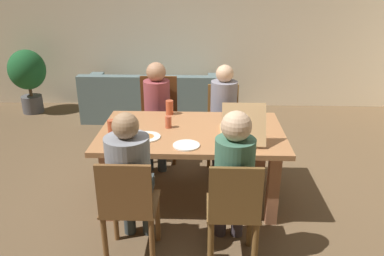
# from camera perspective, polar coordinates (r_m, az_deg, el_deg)

# --- Properties ---
(ground_plane) EXTENTS (20.00, 20.00, 0.00)m
(ground_plane) POSITION_cam_1_polar(r_m,az_deg,el_deg) (3.88, -0.05, -10.28)
(ground_plane) COLOR brown
(back_wall) EXTENTS (7.43, 0.12, 2.94)m
(back_wall) POSITION_cam_1_polar(r_m,az_deg,el_deg) (6.35, 0.97, 16.46)
(back_wall) COLOR beige
(back_wall) RESTS_ON ground
(dining_table) EXTENTS (1.71, 1.05, 0.72)m
(dining_table) POSITION_cam_1_polar(r_m,az_deg,el_deg) (3.59, -0.06, -1.98)
(dining_table) COLOR #AD7246
(dining_table) RESTS_ON ground
(chair_0) EXTENTS (0.38, 0.44, 0.88)m
(chair_0) POSITION_cam_1_polar(r_m,az_deg,el_deg) (4.50, 4.65, 1.25)
(chair_0) COLOR #8F5D29
(chair_0) RESTS_ON ground
(person_0) EXTENTS (0.30, 0.51, 1.16)m
(person_0) POSITION_cam_1_polar(r_m,az_deg,el_deg) (4.30, 4.81, 2.96)
(person_0) COLOR #322F3F
(person_0) RESTS_ON ground
(chair_1) EXTENTS (0.46, 0.40, 0.97)m
(chair_1) POSITION_cam_1_polar(r_m,az_deg,el_deg) (4.55, -5.05, 2.04)
(chair_1) COLOR brown
(chair_1) RESTS_ON ground
(person_1) EXTENTS (0.30, 0.52, 1.18)m
(person_1) POSITION_cam_1_polar(r_m,az_deg,el_deg) (4.35, -5.36, 3.37)
(person_1) COLOR #2C3740
(person_1) RESTS_ON ground
(chair_2) EXTENTS (0.39, 0.39, 0.89)m
(chair_2) POSITION_cam_1_polar(r_m,az_deg,el_deg) (2.83, 6.22, -12.53)
(chair_2) COLOR brown
(chair_2) RESTS_ON ground
(person_2) EXTENTS (0.29, 0.49, 1.22)m
(person_2) POSITION_cam_1_polar(r_m,az_deg,el_deg) (2.82, 6.24, -6.90)
(person_2) COLOR #3B3236
(person_2) RESTS_ON ground
(chair_3) EXTENTS (0.41, 0.40, 0.89)m
(chair_3) POSITION_cam_1_polar(r_m,az_deg,el_deg) (2.88, -9.49, -11.59)
(chair_3) COLOR brown
(chair_3) RESTS_ON ground
(person_3) EXTENTS (0.33, 0.48, 1.19)m
(person_3) POSITION_cam_1_polar(r_m,az_deg,el_deg) (2.88, -9.27, -6.63)
(person_3) COLOR #363F40
(person_3) RESTS_ON ground
(pizza_box_0) EXTENTS (0.37, 0.54, 0.35)m
(pizza_box_0) POSITION_cam_1_polar(r_m,az_deg,el_deg) (3.45, 7.39, -0.31)
(pizza_box_0) COLOR tan
(pizza_box_0) RESTS_ON dining_table
(plate_0) EXTENTS (0.23, 0.23, 0.01)m
(plate_0) POSITION_cam_1_polar(r_m,az_deg,el_deg) (3.22, -0.86, -2.62)
(plate_0) COLOR white
(plate_0) RESTS_ON dining_table
(plate_1) EXTENTS (0.25, 0.25, 0.03)m
(plate_1) POSITION_cam_1_polar(r_m,az_deg,el_deg) (3.41, -6.85, -1.28)
(plate_1) COLOR white
(plate_1) RESTS_ON dining_table
(drinking_glass_0) EXTENTS (0.06, 0.06, 0.11)m
(drinking_glass_0) POSITION_cam_1_polar(r_m,az_deg,el_deg) (3.60, -3.57, 0.90)
(drinking_glass_0) COLOR #BD5235
(drinking_glass_0) RESTS_ON dining_table
(drinking_glass_1) EXTENTS (0.08, 0.08, 0.14)m
(drinking_glass_1) POSITION_cam_1_polar(r_m,az_deg,el_deg) (3.51, -11.96, 0.13)
(drinking_glass_1) COLOR #BC4F2F
(drinking_glass_1) RESTS_ON dining_table
(drinking_glass_2) EXTENTS (0.08, 0.08, 0.15)m
(drinking_glass_2) POSITION_cam_1_polar(r_m,az_deg,el_deg) (3.95, -3.39, 3.10)
(drinking_glass_2) COLOR #BD4C2D
(drinking_glass_2) RESTS_ON dining_table
(couch) EXTENTS (2.10, 0.85, 0.73)m
(couch) POSITION_cam_1_polar(r_m,az_deg,el_deg) (5.94, -5.86, 4.18)
(couch) COLOR slate
(couch) RESTS_ON ground
(potted_plant) EXTENTS (0.57, 0.57, 1.02)m
(potted_plant) POSITION_cam_1_polar(r_m,az_deg,el_deg) (6.57, -23.46, 7.45)
(potted_plant) COLOR #545255
(potted_plant) RESTS_ON ground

